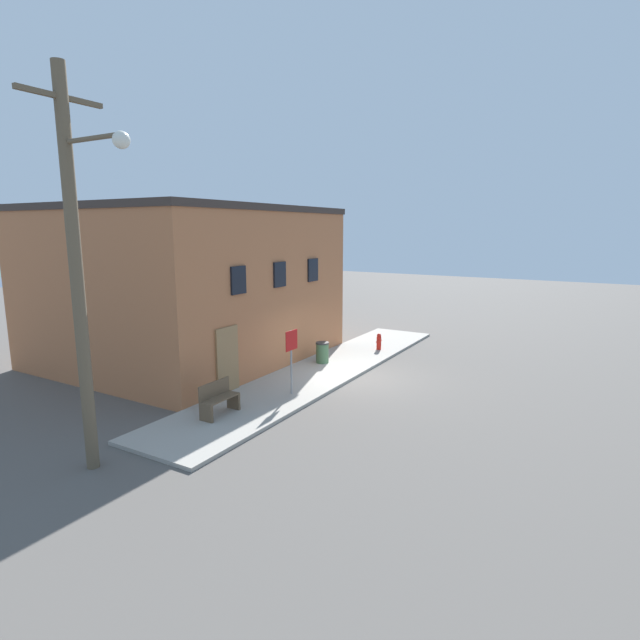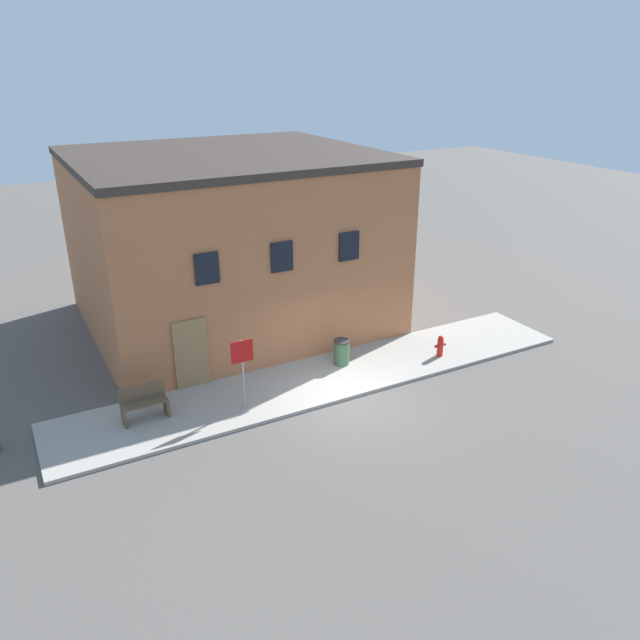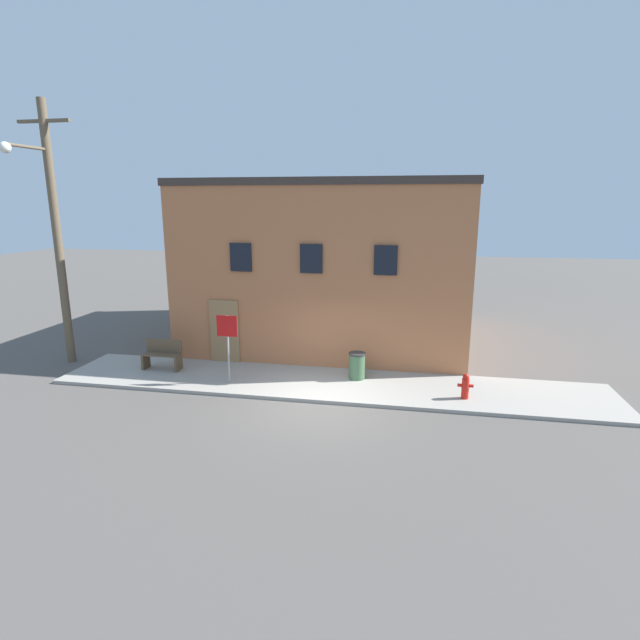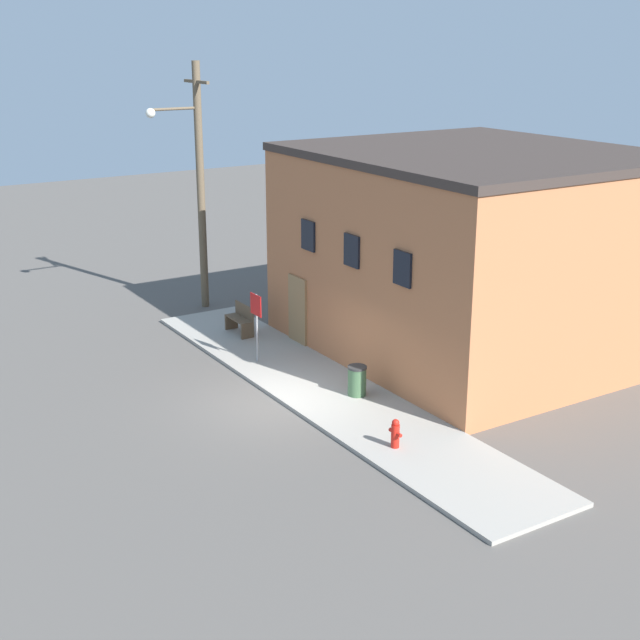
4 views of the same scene
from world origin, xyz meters
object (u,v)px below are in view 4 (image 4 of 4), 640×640
at_px(bench, 241,320).
at_px(utility_pole, 198,181).
at_px(trash_bin, 357,380).
at_px(stop_sign, 256,315).
at_px(fire_hydrant, 395,433).

distance_m(bench, utility_pole, 5.38).
height_order(trash_bin, utility_pole, utility_pole).
relative_size(stop_sign, bench, 1.68).
bearing_deg(fire_hydrant, trash_bin, 161.57).
xyz_separation_m(bench, trash_bin, (6.22, 0.26, -0.04)).
bearing_deg(fire_hydrant, utility_pole, 175.09).
bearing_deg(trash_bin, utility_pole, 179.50).
bearing_deg(bench, utility_pole, 174.49).
relative_size(bench, utility_pole, 0.14).
xyz_separation_m(fire_hydrant, trash_bin, (-3.08, 1.03, 0.06)).
relative_size(fire_hydrant, trash_bin, 0.87).
bearing_deg(utility_pole, bench, -5.51).
relative_size(stop_sign, trash_bin, 2.51).
height_order(fire_hydrant, utility_pole, utility_pole).
height_order(fire_hydrant, bench, bench).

